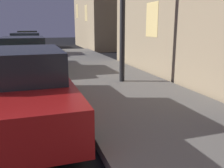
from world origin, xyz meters
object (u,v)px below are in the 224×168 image
at_px(car_white, 27,45).
at_px(car_yellow_cab, 28,39).
at_px(car_red, 17,87).
at_px(car_green, 24,55).

xyz_separation_m(car_white, car_yellow_cab, (0.00, 6.64, 0.00)).
distance_m(car_white, car_yellow_cab, 6.64).
bearing_deg(car_red, car_green, 90.00).
distance_m(car_red, car_green, 5.49).
xyz_separation_m(car_red, car_green, (0.00, 5.49, 0.01)).
xyz_separation_m(car_green, car_yellow_cab, (0.00, 12.51, 0.00)).
bearing_deg(car_white, car_yellow_cab, 89.98).
bearing_deg(car_green, car_red, -90.00).
bearing_deg(car_red, car_yellow_cab, 90.00).
distance_m(car_green, car_white, 5.87).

